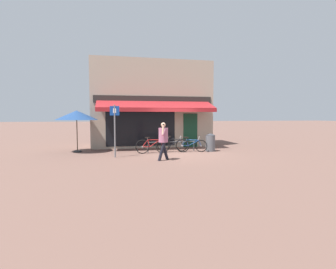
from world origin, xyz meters
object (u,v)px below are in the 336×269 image
(bicycle_red, at_px, (152,146))
(pedestrian_adult, at_px, (163,137))
(litter_bin, at_px, (210,142))
(cafe_parasol, at_px, (77,115))
(bicycle_black, at_px, (173,145))
(bicycle_blue, at_px, (191,145))
(parking_sign, at_px, (115,125))

(bicycle_red, bearing_deg, pedestrian_adult, -88.09)
(litter_bin, relative_size, cafe_parasol, 0.44)
(litter_bin, bearing_deg, bicycle_black, 177.33)
(bicycle_red, bearing_deg, bicycle_black, 7.50)
(bicycle_blue, distance_m, cafe_parasol, 6.41)
(cafe_parasol, bearing_deg, bicycle_black, -12.97)
(parking_sign, bearing_deg, bicycle_black, 20.59)
(bicycle_black, xyz_separation_m, parking_sign, (-3.09, -1.16, 1.13))
(parking_sign, bearing_deg, cafe_parasol, 130.31)
(pedestrian_adult, xyz_separation_m, cafe_parasol, (-4.05, 3.57, 0.97))
(bicycle_black, height_order, cafe_parasol, cafe_parasol)
(bicycle_blue, relative_size, litter_bin, 1.64)
(pedestrian_adult, relative_size, parking_sign, 0.68)
(bicycle_blue, distance_m, litter_bin, 1.10)
(pedestrian_adult, relative_size, cafe_parasol, 0.75)
(bicycle_red, bearing_deg, parking_sign, -154.99)
(bicycle_red, xyz_separation_m, pedestrian_adult, (0.14, -2.22, 0.63))
(bicycle_black, relative_size, cafe_parasol, 0.74)
(bicycle_red, bearing_deg, bicycle_blue, 2.70)
(bicycle_blue, distance_m, pedestrian_adult, 3.20)
(litter_bin, xyz_separation_m, parking_sign, (-5.19, -1.06, 1.01))
(bicycle_red, distance_m, cafe_parasol, 4.44)
(cafe_parasol, bearing_deg, bicycle_blue, -11.03)
(litter_bin, bearing_deg, parking_sign, -168.44)
(pedestrian_adult, height_order, parking_sign, parking_sign)
(pedestrian_adult, distance_m, cafe_parasol, 5.49)
(pedestrian_adult, bearing_deg, bicycle_blue, -138.19)
(pedestrian_adult, bearing_deg, parking_sign, -38.79)
(bicycle_black, height_order, parking_sign, parking_sign)
(bicycle_red, height_order, bicycle_black, bicycle_red)
(bicycle_black, relative_size, parking_sign, 0.67)
(bicycle_red, height_order, pedestrian_adult, pedestrian_adult)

